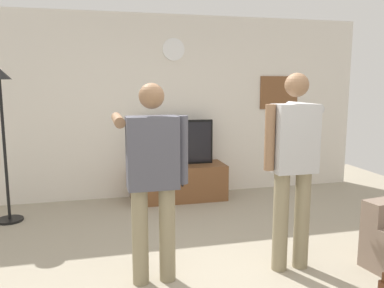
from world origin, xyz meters
The scene contains 8 objects.
back_wall centered at (0.00, 2.95, 1.35)m, with size 6.40×0.10×2.70m, color silver.
tv_stand centered at (0.20, 2.60, 0.26)m, with size 1.38×0.58×0.52m.
television centered at (0.20, 2.65, 0.85)m, with size 1.06×0.07×0.65m.
wall_clock centered at (0.20, 2.89, 2.19)m, with size 0.33×0.33×0.03m, color white.
framed_picture centered at (1.91, 2.90, 1.55)m, with size 0.64×0.04×0.52m, color brown.
floor_lamp centered at (-2.04, 2.20, 1.35)m, with size 0.32×0.32×1.89m.
person_standing_nearer_lamp centered at (-0.51, 0.29, 0.97)m, with size 0.61×0.78×1.71m.
person_standing_nearer_couch centered at (0.76, 0.23, 1.02)m, with size 0.57×0.78×1.80m.
Camera 1 is at (-0.96, -2.91, 1.72)m, focal length 36.72 mm.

